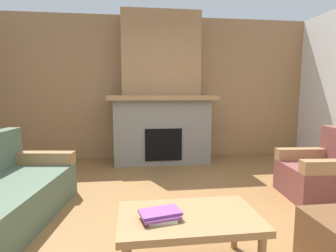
% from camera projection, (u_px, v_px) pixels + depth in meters
% --- Properties ---
extents(ground, '(9.00, 9.00, 0.00)m').
position_uv_depth(ground, '(191.00, 230.00, 2.58)').
color(ground, brown).
extents(wall_back_wood_panel, '(6.00, 0.12, 2.70)m').
position_uv_depth(wall_back_wood_panel, '(159.00, 89.00, 5.35)').
color(wall_back_wood_panel, '#997047').
rests_on(wall_back_wood_panel, ground).
extents(fireplace, '(1.90, 0.82, 2.70)m').
position_uv_depth(fireplace, '(161.00, 99.00, 5.01)').
color(fireplace, gray).
rests_on(fireplace, ground).
extents(armchair, '(0.82, 0.82, 0.85)m').
position_uv_depth(armchair, '(321.00, 174.00, 3.35)').
color(armchair, brown).
rests_on(armchair, ground).
extents(coffee_table, '(1.00, 0.60, 0.43)m').
position_uv_depth(coffee_table, '(189.00, 222.00, 1.96)').
color(coffee_table, '#997047').
rests_on(coffee_table, ground).
extents(book_stack_near_edge, '(0.31, 0.23, 0.06)m').
position_uv_depth(book_stack_near_edge, '(160.00, 215.00, 1.87)').
color(book_stack_near_edge, beige).
rests_on(book_stack_near_edge, coffee_table).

